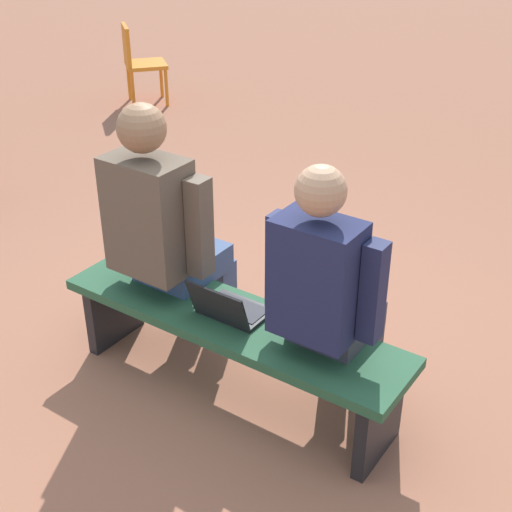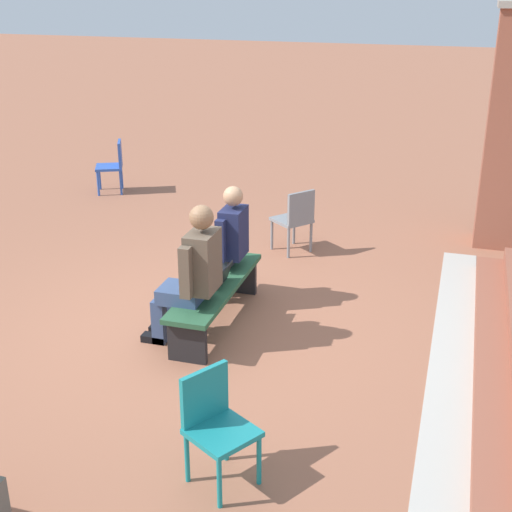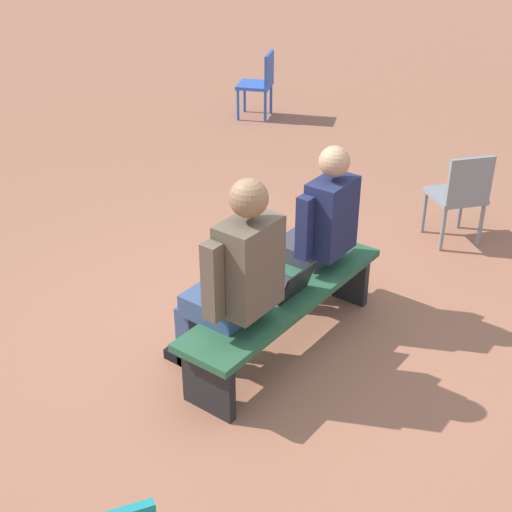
# 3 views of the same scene
# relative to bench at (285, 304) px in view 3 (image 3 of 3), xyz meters

# --- Properties ---
(ground_plane) EXTENTS (60.00, 60.00, 0.00)m
(ground_plane) POSITION_rel_bench_xyz_m (0.12, -0.16, -0.35)
(ground_plane) COLOR #9E6047
(bench) EXTENTS (1.80, 0.44, 0.45)m
(bench) POSITION_rel_bench_xyz_m (0.00, 0.00, 0.00)
(bench) COLOR #285638
(bench) RESTS_ON ground
(person_student) EXTENTS (0.54, 0.68, 1.34)m
(person_student) POSITION_rel_bench_xyz_m (-0.47, -0.07, 0.36)
(person_student) COLOR #383842
(person_student) RESTS_ON ground
(person_adult) EXTENTS (0.59, 0.75, 1.42)m
(person_adult) POSITION_rel_bench_xyz_m (0.45, -0.07, 0.40)
(person_adult) COLOR #384C75
(person_adult) RESTS_ON ground
(laptop) EXTENTS (0.32, 0.29, 0.21)m
(laptop) POSITION_rel_bench_xyz_m (0.00, 0.01, 0.15)
(laptop) COLOR black
(laptop) RESTS_ON bench
(plastic_chair_by_pillar) EXTENTS (0.59, 0.59, 0.84)m
(plastic_chair_by_pillar) POSITION_rel_bench_xyz_m (-2.17, 0.31, 0.13)
(plastic_chair_by_pillar) COLOR gray
(plastic_chair_by_pillar) RESTS_ON ground
(plastic_chair_foreground) EXTENTS (0.56, 0.56, 0.84)m
(plastic_chair_foreground) POSITION_rel_bench_xyz_m (-3.94, -3.15, 0.13)
(plastic_chair_foreground) COLOR #2D56B7
(plastic_chair_foreground) RESTS_ON ground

